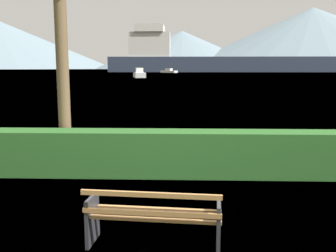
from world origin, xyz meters
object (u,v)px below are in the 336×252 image
(cargo_ship_large, at_px, (204,59))
(tender_far, at_px, (139,74))
(park_bench, at_px, (154,217))
(sailboat_mid, at_px, (169,71))

(cargo_ship_large, bearing_deg, tender_far, -101.15)
(park_bench, bearing_deg, tender_far, 96.43)
(park_bench, relative_size, cargo_ship_large, 0.02)
(cargo_ship_large, relative_size, tender_far, 12.94)
(sailboat_mid, height_order, tender_far, tender_far)
(park_bench, distance_m, sailboat_mid, 168.92)
(park_bench, height_order, cargo_ship_large, cargo_ship_large)
(park_bench, relative_size, tender_far, 0.21)
(park_bench, bearing_deg, sailboat_mid, 91.86)
(park_bench, height_order, tender_far, tender_far)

